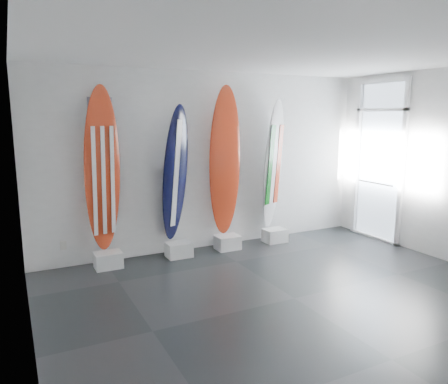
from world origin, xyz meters
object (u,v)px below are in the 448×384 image
surfboard_navy (175,174)px  surfboard_italy (273,165)px  surfboard_usa (102,170)px  surfboard_swiss (225,162)px

surfboard_navy → surfboard_italy: size_ratio=0.95×
surfboard_usa → surfboard_italy: bearing=-12.1°
surfboard_usa → surfboard_italy: surfboard_usa is taller
surfboard_swiss → surfboard_italy: size_ratio=1.09×
surfboard_usa → surfboard_swiss: bearing=-12.1°
surfboard_swiss → surfboard_italy: (0.97, 0.00, -0.10)m
surfboard_navy → surfboard_swiss: size_ratio=0.88×
surfboard_swiss → surfboard_navy: bearing=-177.7°
surfboard_swiss → surfboard_italy: 0.98m
surfboard_usa → surfboard_navy: (1.14, 0.00, -0.13)m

